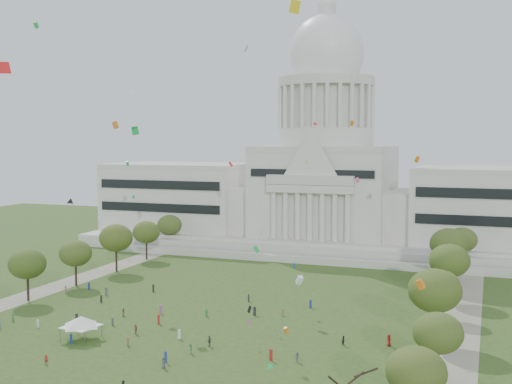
{
  "coord_description": "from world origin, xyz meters",
  "views": [
    {
      "loc": [
        52.96,
        -99.28,
        36.54
      ],
      "look_at": [
        0.0,
        45.0,
        24.0
      ],
      "focal_mm": 45.0,
      "sensor_mm": 36.0,
      "label": 1
    }
  ],
  "objects_px": {
    "big_bare_tree": "(347,381)",
    "person_0": "(389,340)",
    "event_tent": "(81,321)",
    "capitol": "(325,182)"
  },
  "relations": [
    {
      "from": "big_bare_tree",
      "to": "capitol",
      "type": "bearing_deg",
      "value": 105.02
    },
    {
      "from": "big_bare_tree",
      "to": "event_tent",
      "type": "distance_m",
      "value": 60.62
    },
    {
      "from": "big_bare_tree",
      "to": "person_0",
      "type": "height_order",
      "value": "big_bare_tree"
    },
    {
      "from": "event_tent",
      "to": "person_0",
      "type": "xyz_separation_m",
      "value": [
        53.54,
        15.76,
        -2.41
      ]
    },
    {
      "from": "big_bare_tree",
      "to": "event_tent",
      "type": "relative_size",
      "value": 1.43
    },
    {
      "from": "capitol",
      "to": "event_tent",
      "type": "distance_m",
      "value": 118.75
    },
    {
      "from": "event_tent",
      "to": "big_bare_tree",
      "type": "bearing_deg",
      "value": -25.02
    },
    {
      "from": "big_bare_tree",
      "to": "person_0",
      "type": "bearing_deg",
      "value": 91.65
    },
    {
      "from": "capitol",
      "to": "event_tent",
      "type": "height_order",
      "value": "capitol"
    },
    {
      "from": "capitol",
      "to": "big_bare_tree",
      "type": "relative_size",
      "value": 12.5
    }
  ]
}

